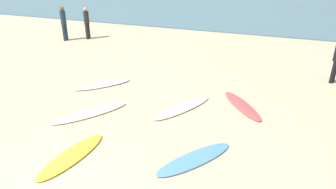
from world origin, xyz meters
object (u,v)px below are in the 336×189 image
surfboard_0 (194,159)px  surfboard_4 (102,85)px  surfboard_5 (242,105)px  surfboard_2 (72,156)px  beachgoer_near (87,21)px  surfboard_3 (90,113)px  surfboard_1 (182,108)px  beachgoer_far (64,22)px

surfboard_0 → surfboard_4: surfboard_4 is taller
surfboard_4 → surfboard_5: 5.01m
surfboard_2 → beachgoer_near: (-5.25, 9.34, 0.89)m
surfboard_0 → surfboard_3: bearing=-161.7°
surfboard_3 → beachgoer_near: (-4.54, 7.32, 0.89)m
surfboard_1 → surfboard_2: size_ratio=1.09×
surfboard_2 → surfboard_0: bearing=-153.4°
surfboard_4 → surfboard_5: size_ratio=0.99×
surfboard_5 → beachgoer_far: (-9.82, 4.69, 0.95)m
surfboard_0 → surfboard_5: 3.24m
surfboard_3 → beachgoer_near: 8.66m
surfboard_1 → surfboard_5: bearing=53.7°
beachgoer_far → beachgoer_near: bearing=-57.4°
surfboard_3 → surfboard_5: bearing=62.0°
beachgoer_near → beachgoer_far: beachgoer_far is taller
surfboard_1 → beachgoer_near: (-7.10, 6.11, 0.89)m
surfboard_2 → surfboard_3: (-0.72, 2.02, 0.00)m
surfboard_5 → beachgoer_far: bearing=118.4°
surfboard_3 → beachgoer_far: 8.70m
surfboard_5 → beachgoer_far: 10.92m
surfboard_2 → beachgoer_far: (-6.22, 8.69, 0.95)m
surfboard_0 → surfboard_3: 3.75m
surfboard_0 → beachgoer_far: beachgoer_far is taller
surfboard_0 → beachgoer_near: (-8.10, 8.50, 0.90)m
surfboard_4 → beachgoer_near: bearing=170.3°
surfboard_3 → surfboard_5: size_ratio=1.13×
surfboard_2 → surfboard_4: surfboard_4 is taller
surfboard_1 → surfboard_3: size_ratio=0.98×
beachgoer_far → surfboard_0: bearing=-132.4°
surfboard_3 → beachgoer_far: bearing=167.0°
surfboard_4 → beachgoer_near: beachgoer_near is taller
surfboard_0 → beachgoer_near: bearing=170.2°
surfboard_2 → beachgoer_far: beachgoer_far is taller
surfboard_0 → beachgoer_near: size_ratio=1.31×
surfboard_1 → beachgoer_near: 9.41m
surfboard_1 → surfboard_5: 1.91m
surfboard_4 → beachgoer_far: size_ratio=1.17×
surfboard_0 → surfboard_1: bearing=149.4°
surfboard_0 → beachgoer_near: beachgoer_near is taller
surfboard_2 → surfboard_4: 4.25m
surfboard_5 → beachgoer_near: (-8.85, 5.35, 0.89)m
beachgoer_near → surfboard_5: bearing=-124.4°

